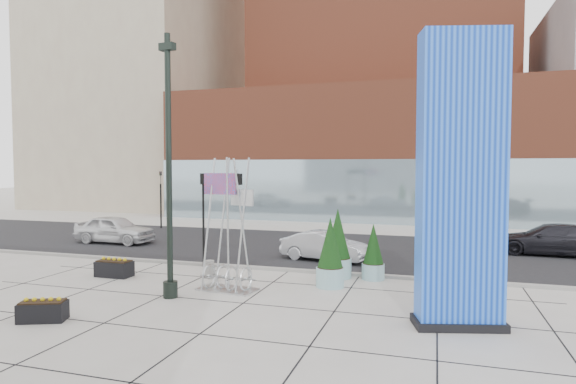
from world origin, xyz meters
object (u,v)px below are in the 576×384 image
(lamp_post, at_px, (169,191))
(overhead_street_sign, at_px, (218,187))
(blue_pylon, at_px, (461,186))
(concrete_bollard, at_px, (210,269))
(car_silver_mid, at_px, (324,246))
(public_art_sculpture, at_px, (228,256))
(car_white_west, at_px, (115,229))

(lamp_post, distance_m, overhead_street_sign, 4.90)
(blue_pylon, distance_m, overhead_street_sign, 11.01)
(concrete_bollard, relative_size, car_silver_mid, 0.17)
(blue_pylon, xyz_separation_m, public_art_sculpture, (-7.72, 1.76, -2.65))
(public_art_sculpture, bearing_deg, lamp_post, -127.41)
(public_art_sculpture, bearing_deg, concrete_bollard, 141.98)
(concrete_bollard, xyz_separation_m, car_white_west, (-9.21, 6.34, 0.44))
(blue_pylon, distance_m, public_art_sculpture, 8.35)
(car_silver_mid, bearing_deg, concrete_bollard, 155.38)
(overhead_street_sign, height_order, car_white_west, overhead_street_sign)
(overhead_street_sign, distance_m, car_white_west, 10.09)
(car_white_west, bearing_deg, concrete_bollard, -123.64)
(lamp_post, xyz_separation_m, car_silver_mid, (3.56, 7.79, -2.93))
(blue_pylon, bearing_deg, car_white_west, 137.61)
(lamp_post, height_order, overhead_street_sign, lamp_post)
(lamp_post, bearing_deg, car_white_west, 134.77)
(car_silver_mid, bearing_deg, lamp_post, 166.96)
(blue_pylon, xyz_separation_m, lamp_post, (-9.18, 0.31, -0.29))
(public_art_sculpture, bearing_deg, overhead_street_sign, 127.85)
(public_art_sculpture, bearing_deg, blue_pylon, -5.29)
(lamp_post, height_order, concrete_bollard, lamp_post)
(lamp_post, height_order, car_white_west, lamp_post)
(blue_pylon, bearing_deg, car_silver_mid, 109.91)
(lamp_post, bearing_deg, public_art_sculpture, 45.02)
(blue_pylon, bearing_deg, public_art_sculpture, 152.28)
(concrete_bollard, xyz_separation_m, overhead_street_sign, (-0.55, 1.94, 3.19))
(overhead_street_sign, bearing_deg, blue_pylon, -26.69)
(blue_pylon, height_order, concrete_bollard, blue_pylon)
(blue_pylon, height_order, overhead_street_sign, blue_pylon)
(car_white_west, xyz_separation_m, car_silver_mid, (12.76, -1.49, -0.12))
(blue_pylon, relative_size, concrete_bollard, 11.35)
(public_art_sculpture, relative_size, overhead_street_sign, 1.15)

